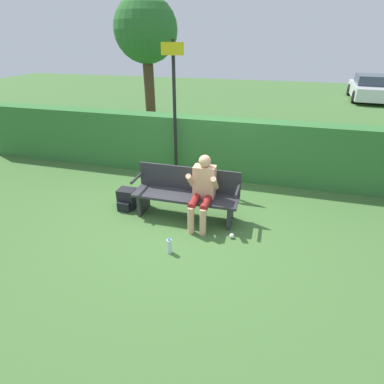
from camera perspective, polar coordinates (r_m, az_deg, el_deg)
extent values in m
plane|color=#426B33|center=(5.46, -1.24, -4.73)|extent=(40.00, 40.00, 0.00)
cube|color=#337033|center=(6.91, 3.38, 8.50)|extent=(12.00, 0.47, 1.34)
cube|color=#2D2D33|center=(5.25, -1.29, -0.80)|extent=(1.86, 0.50, 0.05)
cube|color=#2D2D33|center=(5.34, -0.61, 2.61)|extent=(1.86, 0.04, 0.44)
cube|color=#2D2D33|center=(5.61, -9.22, -1.77)|extent=(0.06, 0.45, 0.40)
cube|color=#2D2D33|center=(5.21, 7.32, -4.08)|extent=(0.06, 0.45, 0.40)
cylinder|color=#2D2D33|center=(5.44, -10.50, 2.66)|extent=(0.05, 0.45, 0.05)
cylinder|color=#2D2D33|center=(4.98, 8.72, 0.37)|extent=(0.05, 0.45, 0.05)
cube|color=#DBA884|center=(5.08, 2.38, 2.00)|extent=(0.37, 0.22, 0.56)
sphere|color=#DBA884|center=(4.93, 2.46, 5.90)|extent=(0.21, 0.21, 0.21)
cylinder|color=maroon|center=(5.00, 0.55, -1.61)|extent=(0.13, 0.50, 0.13)
cylinder|color=maroon|center=(4.96, 2.79, -1.91)|extent=(0.13, 0.50, 0.13)
cylinder|color=#DBA884|center=(4.91, -0.21, -5.42)|extent=(0.11, 0.11, 0.48)
cylinder|color=#DBA884|center=(4.87, 2.08, -5.75)|extent=(0.11, 0.11, 0.48)
cylinder|color=#DBA884|center=(4.98, -0.27, 2.22)|extent=(0.09, 0.34, 0.34)
cylinder|color=#DBA884|center=(4.89, 4.36, 1.67)|extent=(0.09, 0.34, 0.34)
cube|color=black|center=(5.80, -12.21, -1.16)|extent=(0.32, 0.25, 0.38)
cube|color=black|center=(5.72, -12.87, -2.77)|extent=(0.24, 0.09, 0.17)
cylinder|color=silver|center=(4.57, -4.35, -10.26)|extent=(0.08, 0.08, 0.23)
cylinder|color=#2D66B2|center=(4.50, -4.40, -8.98)|extent=(0.04, 0.04, 0.02)
cylinder|color=black|center=(6.50, -3.30, 14.33)|extent=(0.07, 0.07, 2.87)
cube|color=yellow|center=(6.29, -3.78, 25.58)|extent=(0.45, 0.02, 0.23)
cube|color=silver|center=(18.60, 30.92, 16.27)|extent=(2.10, 4.03, 0.59)
cube|color=#333D4C|center=(18.54, 31.32, 17.81)|extent=(1.72, 1.99, 0.45)
cylinder|color=black|center=(19.69, 27.79, 16.87)|extent=(0.23, 0.61, 0.60)
cylinder|color=black|center=(19.96, 32.76, 15.83)|extent=(0.23, 0.61, 0.60)
cylinder|color=black|center=(17.31, 28.52, 15.64)|extent=(0.23, 0.61, 0.60)
cylinder|color=#4C3823|center=(10.85, -8.07, 18.45)|extent=(0.34, 0.34, 2.51)
sphere|color=#2D6B2D|center=(10.73, -8.80, 28.27)|extent=(1.99, 1.99, 1.99)
sphere|color=silver|center=(4.94, 7.58, -8.27)|extent=(0.08, 0.08, 0.08)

